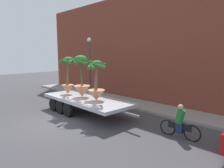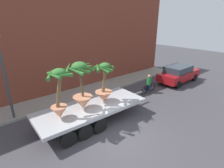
% 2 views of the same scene
% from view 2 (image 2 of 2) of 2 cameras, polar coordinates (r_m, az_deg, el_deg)
% --- Properties ---
extents(ground_plane, '(60.00, 60.00, 0.00)m').
position_cam_2_polar(ground_plane, '(9.16, 2.95, -17.16)').
color(ground_plane, '#423F44').
extents(sidewalk, '(24.00, 2.20, 0.15)m').
position_cam_2_polar(sidewalk, '(13.59, -14.76, -4.21)').
color(sidewalk, gray).
rests_on(sidewalk, ground).
extents(building_facade, '(24.00, 1.20, 8.25)m').
position_cam_2_polar(building_facade, '(14.08, -19.36, 13.36)').
color(building_facade, brown).
rests_on(building_facade, ground).
extents(flatbed_trailer, '(7.31, 2.64, 0.98)m').
position_cam_2_polar(flatbed_trailer, '(10.00, -7.84, -8.51)').
color(flatbed_trailer, '#B7BABF').
rests_on(flatbed_trailer, ground).
extents(potted_palm_rear, '(1.23, 1.22, 2.50)m').
position_cam_2_polar(potted_palm_rear, '(8.68, -16.84, -3.28)').
color(potted_palm_rear, tan).
rests_on(potted_palm_rear, flatbed_trailer).
extents(potted_palm_middle, '(1.33, 1.35, 2.33)m').
position_cam_2_polar(potted_palm_middle, '(10.15, -2.59, -0.65)').
color(potted_palm_middle, tan).
rests_on(potted_palm_middle, flatbed_trailer).
extents(potted_palm_front, '(1.71, 1.68, 2.61)m').
position_cam_2_polar(potted_palm_front, '(9.32, -9.87, -1.21)').
color(potted_palm_front, tan).
rests_on(potted_palm_front, flatbed_trailer).
extents(cyclist, '(1.84, 0.38, 1.54)m').
position_cam_2_polar(cyclist, '(14.22, 11.80, -0.26)').
color(cyclist, black).
rests_on(cyclist, ground).
extents(parked_car, '(4.59, 1.95, 1.58)m').
position_cam_2_polar(parked_car, '(17.41, 20.86, 3.20)').
color(parked_car, maroon).
rests_on(parked_car, ground).
extents(street_lamp, '(0.36, 0.36, 4.83)m').
position_cam_2_polar(street_lamp, '(10.92, -32.00, 4.86)').
color(street_lamp, '#383D42').
rests_on(street_lamp, sidewalk).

